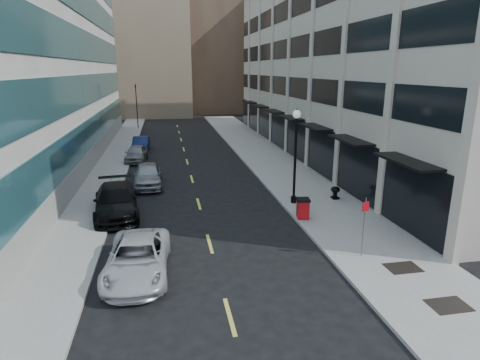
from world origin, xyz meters
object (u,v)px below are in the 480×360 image
object	(u,v)px
traffic_signal	(135,87)
trash_bin	(303,208)
car_silver_sedan	(148,175)
sign_post	(364,220)
car_grey_sedan	(136,153)
lamppost	(296,148)
urn_planter	(335,191)
car_blue_sedan	(141,144)
car_black_pickup	(116,201)
car_white_van	(138,258)

from	to	relation	value
traffic_signal	trash_bin	world-z (taller)	traffic_signal
car_silver_sedan	trash_bin	world-z (taller)	car_silver_sedan
trash_bin	sign_post	size ratio (longest dim) A/B	0.42
car_silver_sedan	trash_bin	xyz separation A→B (m)	(8.60, -8.58, -0.06)
car_silver_sedan	traffic_signal	bearing A→B (deg)	93.15
car_grey_sedan	lamppost	xyz separation A→B (m)	(10.26, -14.25, 2.82)
traffic_signal	lamppost	xyz separation A→B (m)	(11.26, -35.25, -2.16)
urn_planter	traffic_signal	bearing A→B (deg)	111.95
car_blue_sedan	car_grey_sedan	size ratio (longest dim) A/B	1.02
car_grey_sedan	urn_planter	size ratio (longest dim) A/B	5.42
car_black_pickup	urn_planter	distance (m)	13.40
traffic_signal	car_black_pickup	distance (m)	35.42
car_black_pickup	car_grey_sedan	xyz separation A→B (m)	(0.30, 14.08, -0.11)
traffic_signal	trash_bin	bearing A→B (deg)	-73.97
trash_bin	traffic_signal	bearing A→B (deg)	114.61
car_white_van	urn_planter	bearing A→B (deg)	35.38
car_silver_sedan	car_grey_sedan	world-z (taller)	car_silver_sedan
car_silver_sedan	urn_planter	world-z (taller)	car_silver_sedan
lamppost	car_white_van	bearing A→B (deg)	-141.16
car_white_van	car_grey_sedan	size ratio (longest dim) A/B	1.22
car_white_van	car_blue_sedan	size ratio (longest dim) A/B	1.19
traffic_signal	lamppost	distance (m)	37.07
car_white_van	lamppost	xyz separation A→B (m)	(8.96, 7.22, 2.83)
car_grey_sedan	lamppost	world-z (taller)	lamppost
sign_post	urn_planter	bearing A→B (deg)	66.37
car_white_van	car_blue_sedan	distance (m)	26.22
trash_bin	lamppost	bearing A→B (deg)	90.96
car_black_pickup	trash_bin	size ratio (longest dim) A/B	5.12
sign_post	urn_planter	distance (m)	8.28
car_white_van	lamppost	world-z (taller)	lamppost
car_silver_sedan	car_grey_sedan	size ratio (longest dim) A/B	1.12
traffic_signal	car_silver_sedan	xyz separation A→B (m)	(2.30, -29.36, -4.89)
lamppost	car_grey_sedan	bearing A→B (deg)	125.75
car_grey_sedan	car_silver_sedan	bearing A→B (deg)	-76.19
car_grey_sedan	trash_bin	size ratio (longest dim) A/B	3.78
car_white_van	car_silver_sedan	distance (m)	13.10
car_grey_sedan	urn_planter	world-z (taller)	car_grey_sedan
traffic_signal	car_white_van	world-z (taller)	traffic_signal
traffic_signal	car_grey_sedan	distance (m)	21.61
car_silver_sedan	sign_post	xyz separation A→B (m)	(9.60, -13.51, 1.04)
car_white_van	car_grey_sedan	world-z (taller)	car_grey_sedan
car_white_van	trash_bin	distance (m)	9.72
car_grey_sedan	trash_bin	distance (m)	19.62
trash_bin	car_white_van	bearing A→B (deg)	-143.65
traffic_signal	trash_bin	distance (m)	39.78
car_grey_sedan	urn_planter	bearing A→B (deg)	-41.92
lamppost	car_silver_sedan	bearing A→B (deg)	146.69
trash_bin	car_blue_sedan	bearing A→B (deg)	122.75
car_blue_sedan	car_grey_sedan	distance (m)	4.73
car_black_pickup	trash_bin	xyz separation A→B (m)	(10.20, -2.87, -0.08)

